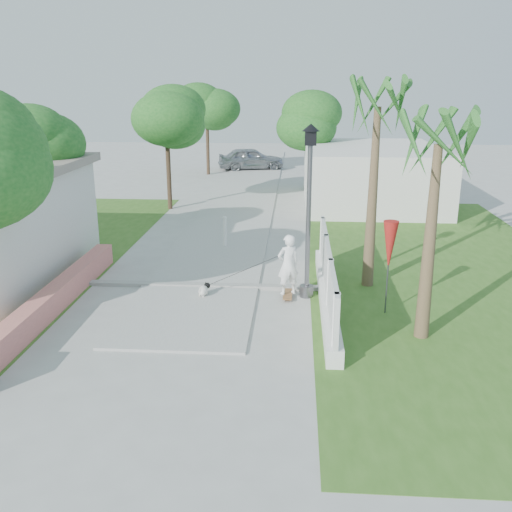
# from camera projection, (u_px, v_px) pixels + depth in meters

# --- Properties ---
(ground) EXTENTS (90.00, 90.00, 0.00)m
(ground) POSITION_uv_depth(u_px,v_px,m) (144.00, 405.00, 9.92)
(ground) COLOR #B7B7B2
(ground) RESTS_ON ground
(path_strip) EXTENTS (3.20, 36.00, 0.06)m
(path_strip) POSITION_uv_depth(u_px,v_px,m) (245.00, 192.00, 29.00)
(path_strip) COLOR #B7B7B2
(path_strip) RESTS_ON ground
(curb) EXTENTS (6.50, 0.25, 0.10)m
(curb) POSITION_uv_depth(u_px,v_px,m) (200.00, 285.00, 15.63)
(curb) COLOR #999993
(curb) RESTS_ON ground
(grass_right) EXTENTS (8.00, 20.00, 0.01)m
(grass_right) POSITION_uv_depth(u_px,v_px,m) (442.00, 270.00, 17.08)
(grass_right) COLOR #37641F
(grass_right) RESTS_ON ground
(pink_wall) EXTENTS (0.45, 8.20, 0.80)m
(pink_wall) POSITION_uv_depth(u_px,v_px,m) (45.00, 307.00, 13.44)
(pink_wall) COLOR #E48375
(pink_wall) RESTS_ON ground
(lattice_fence) EXTENTS (0.35, 7.00, 1.50)m
(lattice_fence) POSITION_uv_depth(u_px,v_px,m) (327.00, 284.00, 14.31)
(lattice_fence) COLOR white
(lattice_fence) RESTS_ON ground
(building_right) EXTENTS (6.00, 8.00, 2.60)m
(building_right) POSITION_uv_depth(u_px,v_px,m) (370.00, 175.00, 26.32)
(building_right) COLOR silver
(building_right) RESTS_ON ground
(street_lamp) EXTENTS (0.44, 0.44, 4.44)m
(street_lamp) POSITION_uv_depth(u_px,v_px,m) (309.00, 206.00, 14.27)
(street_lamp) COLOR #59595E
(street_lamp) RESTS_ON ground
(bollard) EXTENTS (0.14, 0.14, 1.09)m
(bollard) POSITION_uv_depth(u_px,v_px,m) (225.00, 231.00, 19.28)
(bollard) COLOR white
(bollard) RESTS_ON ground
(patio_umbrella) EXTENTS (0.36, 0.36, 2.30)m
(patio_umbrella) POSITION_uv_depth(u_px,v_px,m) (390.00, 247.00, 13.40)
(patio_umbrella) COLOR #59595E
(patio_umbrella) RESTS_ON ground
(tree_left_mid) EXTENTS (3.20, 3.20, 4.85)m
(tree_left_mid) POSITION_uv_depth(u_px,v_px,m) (32.00, 147.00, 17.37)
(tree_left_mid) COLOR #4C3826
(tree_left_mid) RESTS_ON ground
(tree_path_left) EXTENTS (3.40, 3.40, 5.23)m
(tree_path_left) POSITION_uv_depth(u_px,v_px,m) (167.00, 121.00, 24.26)
(tree_path_left) COLOR #4C3826
(tree_path_left) RESTS_ON ground
(tree_path_right) EXTENTS (3.00, 3.00, 4.79)m
(tree_path_right) POSITION_uv_depth(u_px,v_px,m) (311.00, 123.00, 27.75)
(tree_path_right) COLOR #4C3826
(tree_path_right) RESTS_ON ground
(tree_path_far) EXTENTS (3.20, 3.20, 5.17)m
(tree_path_far) POSITION_uv_depth(u_px,v_px,m) (207.00, 110.00, 33.79)
(tree_path_far) COLOR #4C3826
(tree_path_far) RESTS_ON ground
(palm_far) EXTENTS (1.80, 1.80, 5.30)m
(palm_far) POSITION_uv_depth(u_px,v_px,m) (377.00, 119.00, 14.51)
(palm_far) COLOR brown
(palm_far) RESTS_ON ground
(palm_near) EXTENTS (1.80, 1.80, 4.70)m
(palm_near) POSITION_uv_depth(u_px,v_px,m) (437.00, 157.00, 11.46)
(palm_near) COLOR brown
(palm_near) RESTS_ON ground
(skateboarder) EXTENTS (2.54, 0.85, 1.70)m
(skateboarder) POSITION_uv_depth(u_px,v_px,m) (283.00, 266.00, 14.66)
(skateboarder) COLOR #8E5E38
(skateboarder) RESTS_ON ground
(dog) EXTENTS (0.38, 0.51, 0.37)m
(dog) POSITION_uv_depth(u_px,v_px,m) (204.00, 290.00, 14.86)
(dog) COLOR white
(dog) RESTS_ON ground
(parked_car) EXTENTS (4.45, 2.63, 1.42)m
(parked_car) POSITION_uv_depth(u_px,v_px,m) (251.00, 159.00, 36.57)
(parked_car) COLOR #B3B8BC
(parked_car) RESTS_ON ground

